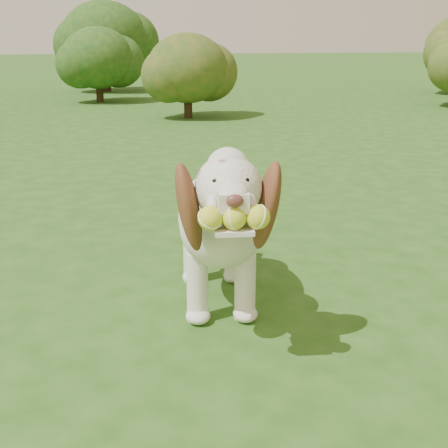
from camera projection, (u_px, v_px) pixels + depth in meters
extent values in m
plane|color=#234A15|center=(205.00, 298.00, 3.19)|extent=(80.00, 80.00, 0.00)
ellipsoid|color=silver|center=(217.00, 218.00, 3.07)|extent=(0.43, 0.76, 0.39)
ellipsoid|color=silver|center=(222.00, 226.00, 2.79)|extent=(0.40, 0.40, 0.38)
ellipsoid|color=silver|center=(213.00, 207.00, 3.32)|extent=(0.37, 0.37, 0.35)
cylinder|color=silver|center=(225.00, 214.00, 2.63)|extent=(0.22, 0.31, 0.30)
sphere|color=silver|center=(228.00, 188.00, 2.45)|extent=(0.28, 0.28, 0.27)
sphere|color=silver|center=(228.00, 169.00, 2.45)|extent=(0.19, 0.19, 0.17)
cube|color=silver|center=(232.00, 200.00, 2.31)|extent=(0.12, 0.16, 0.07)
ellipsoid|color=#592D28|center=(235.00, 201.00, 2.22)|extent=(0.07, 0.04, 0.05)
cube|color=silver|center=(233.00, 228.00, 2.32)|extent=(0.16, 0.18, 0.02)
ellipsoid|color=brown|center=(189.00, 208.00, 2.47)|extent=(0.16, 0.25, 0.41)
ellipsoid|color=brown|center=(267.00, 206.00, 2.49)|extent=(0.16, 0.26, 0.41)
cylinder|color=silver|center=(210.00, 191.00, 3.46)|extent=(0.08, 0.19, 0.15)
cylinder|color=silver|center=(197.00, 287.00, 2.89)|extent=(0.11, 0.11, 0.33)
cylinder|color=silver|center=(245.00, 285.00, 2.91)|extent=(0.11, 0.11, 0.33)
cylinder|color=silver|center=(193.00, 252.00, 3.36)|extent=(0.11, 0.11, 0.33)
cylinder|color=silver|center=(234.00, 251.00, 3.38)|extent=(0.11, 0.11, 0.33)
sphere|color=yellow|center=(210.00, 218.00, 2.25)|extent=(0.10, 0.10, 0.09)
sphere|color=yellow|center=(234.00, 218.00, 2.26)|extent=(0.10, 0.10, 0.09)
sphere|color=yellow|center=(258.00, 217.00, 2.27)|extent=(0.10, 0.10, 0.09)
cylinder|color=#382314|center=(100.00, 90.00, 12.15)|extent=(0.14, 0.14, 0.46)
ellipsoid|color=#144417|center=(98.00, 58.00, 11.97)|extent=(1.38, 1.38, 1.17)
cylinder|color=#382314|center=(188.00, 105.00, 9.89)|extent=(0.13, 0.13, 0.42)
ellipsoid|color=#144417|center=(188.00, 68.00, 9.73)|extent=(1.27, 1.27, 1.08)
cylinder|color=#382314|center=(106.00, 77.00, 14.36)|extent=(0.20, 0.20, 0.65)
ellipsoid|color=#144417|center=(104.00, 38.00, 14.11)|extent=(1.95, 1.95, 1.66)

